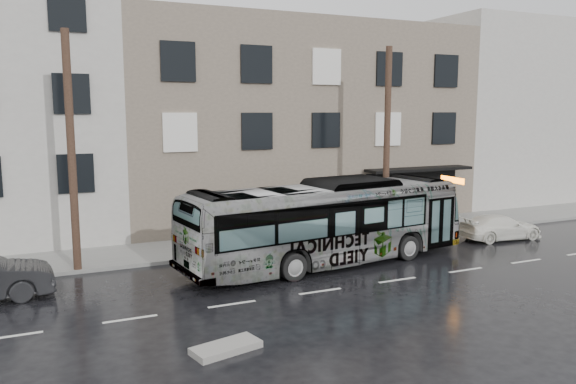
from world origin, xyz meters
The scene contains 10 objects.
ground centered at (0.00, 0.00, 0.00)m, with size 120.00×120.00×0.00m, color black.
sidewalk centered at (0.00, 4.90, 0.07)m, with size 90.00×3.60×0.15m, color gray.
building_taupe centered at (5.00, 12.70, 5.50)m, with size 20.00×12.00×11.00m, color gray.
building_filler centered at (24.00, 12.70, 6.00)m, with size 18.00×12.00×12.00m, color beige.
utility_pole_front centered at (6.50, 3.30, 4.65)m, with size 0.30×0.30×9.00m, color #4C3226.
utility_pole_rear centered at (-7.50, 3.30, 4.65)m, with size 0.30×0.30×9.00m, color #4C3226.
sign_post centered at (7.60, 3.30, 1.35)m, with size 0.06×0.06×2.40m, color slate.
bus centered at (1.85, 0.52, 1.71)m, with size 2.87×12.28×3.42m, color #B2B2B2.
white_sedan centered at (11.62, 1.03, 0.60)m, with size 1.68×4.14×1.20m, color white.
slush_pile centered at (-4.47, -5.83, 0.09)m, with size 1.80×0.80×0.18m, color #9E9C96.
Camera 1 is at (-8.62, -19.11, 6.18)m, focal length 35.00 mm.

